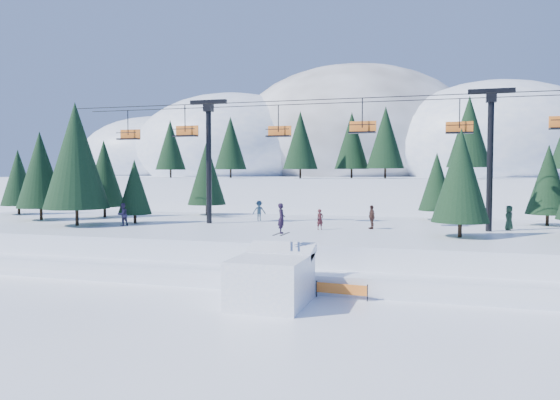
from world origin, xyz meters
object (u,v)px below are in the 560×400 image
(banner_far, at_px, (414,285))
(chairlift, at_px, (333,140))
(jump_kicker, at_px, (272,278))
(banner_near, at_px, (342,289))

(banner_far, bearing_deg, chairlift, 120.95)
(jump_kicker, relative_size, banner_far, 1.80)
(chairlift, bearing_deg, jump_kicker, -90.77)
(jump_kicker, relative_size, banner_near, 1.81)
(banner_near, distance_m, banner_far, 4.30)
(banner_near, relative_size, banner_far, 1.00)
(chairlift, bearing_deg, banner_near, -77.17)
(chairlift, distance_m, banner_far, 15.82)
(jump_kicker, bearing_deg, chairlift, 89.23)
(chairlift, height_order, banner_near, chairlift)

